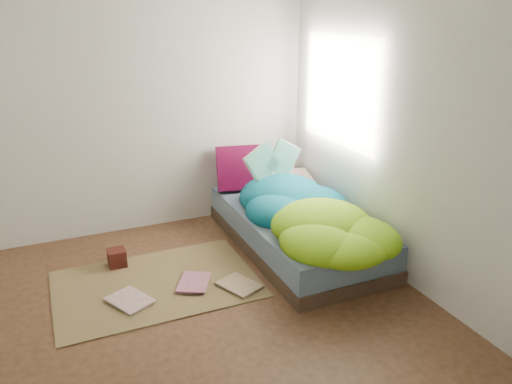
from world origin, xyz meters
TOP-DOWN VIEW (x-y plane):
  - ground at (0.00, 0.00)m, footprint 3.50×3.50m
  - room_walls at (0.01, 0.01)m, footprint 3.54×3.54m
  - bed at (1.22, 0.72)m, footprint 1.00×2.00m
  - duvet at (1.22, 0.50)m, footprint 0.96×1.84m
  - rug at (-0.15, 0.55)m, footprint 1.60×1.10m
  - pillow_floral at (1.41, 1.35)m, footprint 0.62×0.43m
  - pillow_magenta at (0.98, 1.53)m, footprint 0.48×0.24m
  - open_book at (1.18, 1.13)m, footprint 0.52×0.18m
  - wooden_box at (-0.39, 0.99)m, footprint 0.15×0.15m
  - floor_book_a at (-0.51, 0.30)m, footprint 0.37×0.41m
  - floor_book_b at (0.02, 0.47)m, footprint 0.36×0.39m
  - floor_book_c at (0.34, 0.18)m, footprint 0.35×0.39m

SIDE VIEW (x-z plane):
  - ground at x=0.00m, z-range 0.00..0.00m
  - rug at x=-0.15m, z-range 0.00..0.01m
  - floor_book_c at x=0.34m, z-range 0.01..0.04m
  - floor_book_a at x=-0.51m, z-range 0.01..0.04m
  - floor_book_b at x=0.02m, z-range 0.01..0.04m
  - wooden_box at x=-0.39m, z-range 0.01..0.16m
  - bed at x=1.22m, z-range 0.00..0.34m
  - pillow_floral at x=1.41m, z-range 0.34..0.47m
  - duvet at x=1.22m, z-range 0.34..0.68m
  - pillow_magenta at x=0.98m, z-range 0.34..0.80m
  - open_book at x=1.18m, z-range 0.68..0.99m
  - room_walls at x=0.01m, z-range 0.32..2.94m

